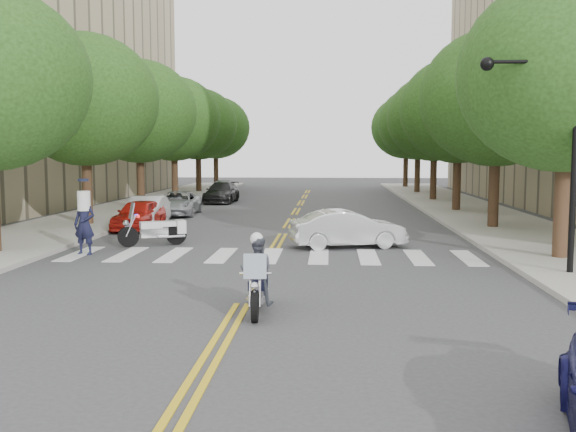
# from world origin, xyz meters

# --- Properties ---
(ground) EXTENTS (140.00, 140.00, 0.00)m
(ground) POSITION_xyz_m (0.00, 0.00, 0.00)
(ground) COLOR #38383A
(ground) RESTS_ON ground
(sidewalk_left) EXTENTS (5.00, 60.00, 0.15)m
(sidewalk_left) POSITION_xyz_m (-9.50, 22.00, 0.07)
(sidewalk_left) COLOR #9E9991
(sidewalk_left) RESTS_ON ground
(sidewalk_right) EXTENTS (5.00, 60.00, 0.15)m
(sidewalk_right) POSITION_xyz_m (9.50, 22.00, 0.07)
(sidewalk_right) COLOR #9E9991
(sidewalk_right) RESTS_ON ground
(tree_l_1) EXTENTS (6.40, 6.40, 8.45)m
(tree_l_1) POSITION_xyz_m (-8.80, 14.00, 5.55)
(tree_l_1) COLOR #382316
(tree_l_1) RESTS_ON ground
(tree_l_2) EXTENTS (6.40, 6.40, 8.45)m
(tree_l_2) POSITION_xyz_m (-8.80, 22.00, 5.55)
(tree_l_2) COLOR #382316
(tree_l_2) RESTS_ON ground
(tree_l_3) EXTENTS (6.40, 6.40, 8.45)m
(tree_l_3) POSITION_xyz_m (-8.80, 30.00, 5.55)
(tree_l_3) COLOR #382316
(tree_l_3) RESTS_ON ground
(tree_l_4) EXTENTS (6.40, 6.40, 8.45)m
(tree_l_4) POSITION_xyz_m (-8.80, 38.00, 5.55)
(tree_l_4) COLOR #382316
(tree_l_4) RESTS_ON ground
(tree_l_5) EXTENTS (6.40, 6.40, 8.45)m
(tree_l_5) POSITION_xyz_m (-8.80, 46.00, 5.55)
(tree_l_5) COLOR #382316
(tree_l_5) RESTS_ON ground
(tree_r_0) EXTENTS (6.40, 6.40, 8.45)m
(tree_r_0) POSITION_xyz_m (8.80, 6.00, 5.55)
(tree_r_0) COLOR #382316
(tree_r_0) RESTS_ON ground
(tree_r_1) EXTENTS (6.40, 6.40, 8.45)m
(tree_r_1) POSITION_xyz_m (8.80, 14.00, 5.55)
(tree_r_1) COLOR #382316
(tree_r_1) RESTS_ON ground
(tree_r_2) EXTENTS (6.40, 6.40, 8.45)m
(tree_r_2) POSITION_xyz_m (8.80, 22.00, 5.55)
(tree_r_2) COLOR #382316
(tree_r_2) RESTS_ON ground
(tree_r_3) EXTENTS (6.40, 6.40, 8.45)m
(tree_r_3) POSITION_xyz_m (8.80, 30.00, 5.55)
(tree_r_3) COLOR #382316
(tree_r_3) RESTS_ON ground
(tree_r_4) EXTENTS (6.40, 6.40, 8.45)m
(tree_r_4) POSITION_xyz_m (8.80, 38.00, 5.55)
(tree_r_4) COLOR #382316
(tree_r_4) RESTS_ON ground
(tree_r_5) EXTENTS (6.40, 6.40, 8.45)m
(tree_r_5) POSITION_xyz_m (8.80, 46.00, 5.55)
(tree_r_5) COLOR #382316
(tree_r_5) RESTS_ON ground
(traffic_signal_pole) EXTENTS (2.82, 0.42, 6.00)m
(traffic_signal_pole) POSITION_xyz_m (7.72, 3.50, 3.72)
(traffic_signal_pole) COLOR black
(traffic_signal_pole) RESTS_ON ground
(motorcycle_police) EXTENTS (0.72, 2.06, 1.66)m
(motorcycle_police) POSITION_xyz_m (0.40, -0.65, 0.74)
(motorcycle_police) COLOR black
(motorcycle_police) RESTS_ON ground
(motorcycle_parked) EXTENTS (2.25, 1.34, 1.55)m
(motorcycle_parked) POSITION_xyz_m (-4.16, 8.57, 0.54)
(motorcycle_parked) COLOR black
(motorcycle_parked) RESTS_ON ground
(officer_standing) EXTENTS (0.79, 0.60, 1.97)m
(officer_standing) POSITION_xyz_m (-5.99, 6.41, 0.99)
(officer_standing) COLOR black
(officer_standing) RESTS_ON ground
(convertible) EXTENTS (4.18, 2.31, 1.30)m
(convertible) POSITION_xyz_m (2.51, 8.50, 0.65)
(convertible) COLOR silver
(convertible) RESTS_ON ground
(parked_car_a) EXTENTS (1.63, 3.87, 1.31)m
(parked_car_a) POSITION_xyz_m (-6.20, 13.00, 0.65)
(parked_car_a) COLOR red
(parked_car_a) RESTS_ON ground
(parked_car_b) EXTENTS (1.65, 4.10, 1.32)m
(parked_car_b) POSITION_xyz_m (-6.30, 14.50, 0.66)
(parked_car_b) COLOR silver
(parked_car_b) RESTS_ON ground
(parked_car_c) EXTENTS (2.30, 4.56, 1.24)m
(parked_car_c) POSITION_xyz_m (-6.10, 19.50, 0.62)
(parked_car_c) COLOR #96989D
(parked_car_c) RESTS_ON ground
(parked_car_d) EXTENTS (1.94, 4.58, 1.32)m
(parked_car_d) POSITION_xyz_m (-5.20, 27.89, 0.66)
(parked_car_d) COLOR black
(parked_car_d) RESTS_ON ground
(parked_car_e) EXTENTS (1.83, 4.36, 1.47)m
(parked_car_e) POSITION_xyz_m (-5.47, 30.03, 0.74)
(parked_car_e) COLOR #A2A2A7
(parked_car_e) RESTS_ON ground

